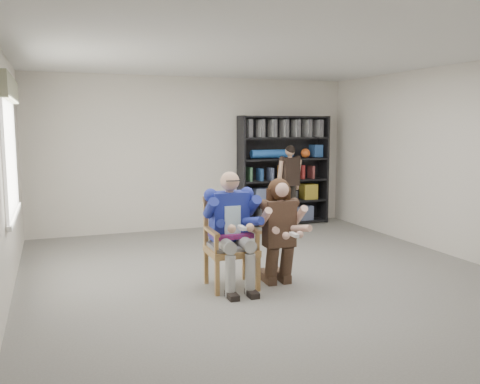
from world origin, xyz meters
name	(u,v)px	position (x,y,z in m)	size (l,w,h in m)	color
room_shell	(273,169)	(0.00, 0.00, 1.40)	(6.00, 7.00, 2.80)	silver
floor	(272,280)	(0.00, 0.00, 0.00)	(6.00, 7.00, 0.01)	slate
window_left	(12,150)	(-2.95, 1.00, 1.63)	(0.16, 2.00, 1.75)	white
armchair	(231,243)	(-0.56, -0.07, 0.54)	(0.62, 0.60, 1.08)	#A26F38
seated_man	(231,230)	(-0.56, -0.07, 0.70)	(0.60, 0.84, 1.40)	navy
kneeling_woman	(280,233)	(0.02, -0.19, 0.64)	(0.54, 0.86, 1.28)	#3D2B1E
bookshelf	(284,171)	(1.70, 3.28, 1.05)	(1.80, 0.38, 2.10)	black
standing_man	(290,187)	(1.59, 2.79, 0.78)	(0.48, 0.27, 1.57)	black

